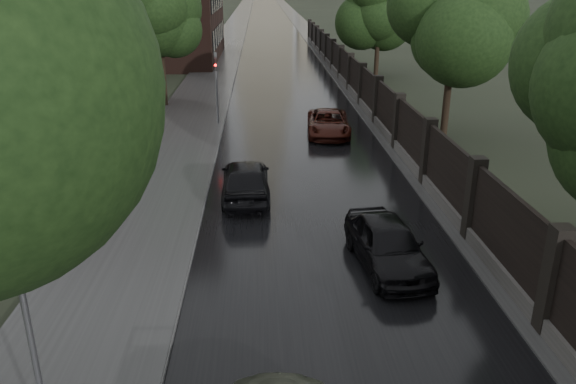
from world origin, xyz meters
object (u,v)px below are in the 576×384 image
Objects in this scene: tree_right_c at (379,15)px; car_right_near at (388,244)px; traffic_light at (216,83)px; hatchback_left at (246,179)px; tree_right_b at (453,39)px; lamp_post at (31,339)px; tree_left_far at (159,22)px; car_right_far at (328,123)px.

tree_right_c is 1.68× the size of car_right_near.
traffic_light is 0.96× the size of car_right_near.
tree_right_b is at bearing -142.52° from hatchback_left.
lamp_post is (-12.90, -38.50, -2.28)m from tree_right_c.
car_right_near is (4.12, -5.57, -0.04)m from hatchback_left.
hatchback_left is at bearing -111.00° from tree_right_c.
tree_right_c is 40.67m from lamp_post.
tree_left_far reaches higher than car_right_far.
lamp_post is at bearing -84.79° from tree_left_far.
hatchback_left reaches higher than car_right_near.
tree_left_far is 17.58m from hatchback_left.
tree_left_far is at bearing 95.21° from lamp_post.
tree_right_c is (0.00, 18.00, 0.00)m from tree_right_b.
tree_right_b is 12.44m from traffic_light.
lamp_post reaches higher than car_right_far.
tree_right_b is at bearing -2.82° from car_right_far.
traffic_light is at bearing -53.53° from tree_left_far.
hatchback_left is at bearing -80.85° from traffic_light.
car_right_near is at bearing -70.49° from traffic_light.
lamp_post is 1.23× the size of car_right_near.
hatchback_left is (-10.02, -26.09, -4.20)m from tree_right_c.
tree_right_c reaches higher than car_right_far.
tree_left_far is at bearing -72.62° from hatchback_left.
lamp_post is at bearing -92.68° from traffic_light.
car_right_near is (7.00, 6.84, -1.96)m from lamp_post.
hatchback_left is (2.88, 12.41, -1.93)m from lamp_post.
lamp_post is 12.89m from hatchback_left.
car_right_near is 0.90× the size of car_right_far.
tree_right_c is at bearing 71.48° from lamp_post.
hatchback_left is (5.48, -16.09, -4.50)m from tree_left_far.
tree_left_far is 1.61× the size of car_right_far.
hatchback_left is at bearing -111.23° from car_right_far.
tree_left_far is 17.45m from tree_right_b.
tree_right_b is 1.68× the size of car_right_near.
tree_left_far is 6.84m from traffic_light.
lamp_post reaches higher than car_right_near.
tree_right_c is 1.75× the size of traffic_light.
car_right_far is at bearing 82.93° from car_right_near.
tree_right_c is 1.37× the size of lamp_post.
lamp_post reaches higher than traffic_light.
traffic_light reaches higher than car_right_near.
tree_right_c is 1.52× the size of car_right_far.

